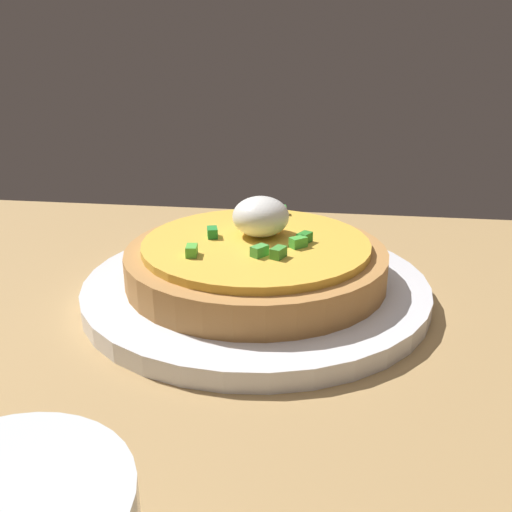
# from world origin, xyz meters

# --- Properties ---
(dining_table) EXTENTS (1.16, 0.66, 0.03)m
(dining_table) POSITION_xyz_m (0.00, 0.00, 0.02)
(dining_table) COLOR #A88452
(dining_table) RESTS_ON ground
(plate) EXTENTS (0.28, 0.28, 0.02)m
(plate) POSITION_xyz_m (0.08, -0.08, 0.04)
(plate) COLOR white
(plate) RESTS_ON dining_table
(pizza) EXTENTS (0.21, 0.21, 0.07)m
(pizza) POSITION_xyz_m (0.08, -0.08, 0.06)
(pizza) COLOR #B88045
(pizza) RESTS_ON plate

